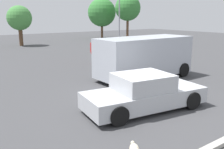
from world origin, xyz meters
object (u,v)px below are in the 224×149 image
Objects in this scene: van_white at (145,57)px; light_post_near at (119,8)px; pedestrian at (93,49)px; sedan_foreground at (144,93)px.

light_post_near reaches higher than van_white.
van_white is 16.18m from light_post_near.
light_post_near is at bearing -72.88° from pedestrian.
pedestrian is at bearing 90.72° from van_white.
sedan_foreground is 8.88m from pedestrian.
light_post_near is at bearing 62.88° from sedan_foreground.
pedestrian is 0.29× the size of light_post_near.
sedan_foreground is at bearing -133.46° from van_white.
light_post_near is (8.56, 13.42, 2.94)m from van_white.
pedestrian is at bearing 77.82° from sedan_foreground.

